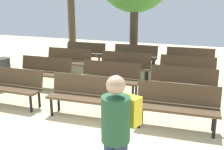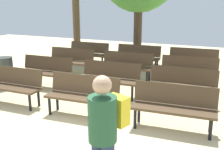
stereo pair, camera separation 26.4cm
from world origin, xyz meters
name	(u,v)px [view 1 (the left image)]	position (x,y,z in m)	size (l,w,h in m)	color
bench_r0_c0	(11,85)	(-2.01, 1.52, 0.50)	(1.61, 0.50, 0.87)	#4C3823
bench_r0_c1	(85,94)	(-0.07, 1.55, 0.50)	(1.62, 0.56, 0.87)	#4C3823
bench_r0_c2	(177,104)	(1.86, 1.67, 0.50)	(1.63, 0.58, 0.87)	#4C3823
bench_r1_c0	(44,71)	(-2.03, 2.92, 0.50)	(1.61, 0.52, 0.87)	#4C3823
bench_r1_c1	(110,77)	(-0.06, 2.99, 0.50)	(1.61, 0.51, 0.87)	#4C3823
bench_r1_c2	(183,83)	(1.81, 3.08, 0.50)	(1.61, 0.51, 0.87)	#4C3823
bench_r2_c0	(68,60)	(-2.11, 4.41, 0.50)	(1.62, 0.53, 0.87)	#4C3823
bench_r2_c1	(125,64)	(-0.11, 4.46, 0.50)	(1.62, 0.55, 0.87)	#4C3823
bench_r2_c2	(187,69)	(1.77, 4.51, 0.50)	(1.62, 0.55, 0.87)	#4C3823
bench_r3_c0	(85,52)	(-2.17, 5.79, 0.50)	(1.61, 0.50, 0.87)	#4C3823
bench_r3_c1	(135,55)	(-0.21, 5.91, 0.50)	(1.61, 0.53, 0.87)	#4C3823
bench_r3_c2	(190,59)	(1.71, 5.97, 0.50)	(1.62, 0.57, 0.87)	#4C3823
visitor_with_backpack	(117,133)	(1.44, -0.64, 0.94)	(0.46, 0.59, 1.65)	navy
trash_bin	(3,73)	(-3.13, 2.49, 0.44)	(0.44, 0.44, 0.87)	#383D38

